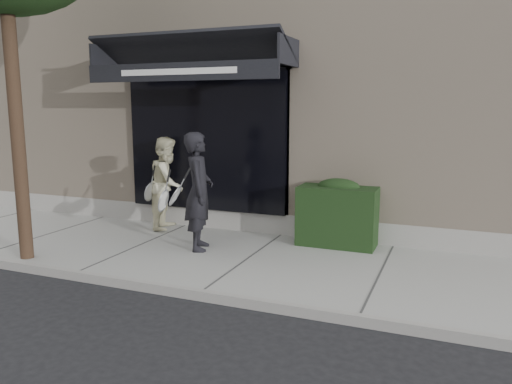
% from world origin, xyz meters
% --- Properties ---
extents(ground, '(80.00, 80.00, 0.00)m').
position_xyz_m(ground, '(0.00, 0.00, 0.00)').
color(ground, black).
rests_on(ground, ground).
extents(sidewalk, '(20.00, 3.00, 0.12)m').
position_xyz_m(sidewalk, '(0.00, 0.00, 0.06)').
color(sidewalk, gray).
rests_on(sidewalk, ground).
extents(curb, '(20.00, 0.10, 0.14)m').
position_xyz_m(curb, '(0.00, -1.55, 0.07)').
color(curb, gray).
rests_on(curb, ground).
extents(building_facade, '(14.30, 8.04, 5.64)m').
position_xyz_m(building_facade, '(-0.01, 4.96, 2.74)').
color(building_facade, '#C8B298').
rests_on(building_facade, ground).
extents(hedge, '(1.30, 0.70, 1.14)m').
position_xyz_m(hedge, '(1.10, 1.25, 0.66)').
color(hedge, black).
rests_on(hedge, sidewalk).
extents(pedestrian_front, '(0.86, 0.98, 1.92)m').
position_xyz_m(pedestrian_front, '(-0.95, 0.14, 1.08)').
color(pedestrian_front, black).
rests_on(pedestrian_front, sidewalk).
extents(pedestrian_back, '(0.85, 0.98, 1.76)m').
position_xyz_m(pedestrian_back, '(-2.19, 1.20, 1.00)').
color(pedestrian_back, beige).
rests_on(pedestrian_back, sidewalk).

